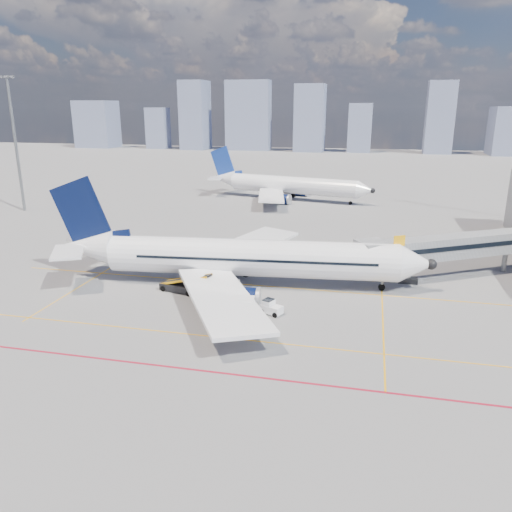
{
  "coord_description": "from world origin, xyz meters",
  "views": [
    {
      "loc": [
        11.92,
        -45.13,
        19.94
      ],
      "look_at": [
        0.08,
        6.59,
        4.0
      ],
      "focal_mm": 35.0,
      "sensor_mm": 36.0,
      "label": 1
    }
  ],
  "objects": [
    {
      "name": "ground",
      "position": [
        0.0,
        0.0,
        0.0
      ],
      "size": [
        420.0,
        420.0,
        0.0
      ],
      "primitive_type": "plane",
      "color": "gray",
      "rests_on": "ground"
    },
    {
      "name": "baggage_tug",
      "position": [
        3.03,
        0.25,
        0.71
      ],
      "size": [
        2.45,
        2.01,
        1.49
      ],
      "rotation": [
        0.0,
        0.0,
        -0.4
      ],
      "color": "white",
      "rests_on": "ground"
    },
    {
      "name": "main_aircraft",
      "position": [
        -2.67,
        7.89,
        3.21
      ],
      "size": [
        44.11,
        38.38,
        12.9
      ],
      "rotation": [
        0.0,
        0.0,
        0.1
      ],
      "color": "white",
      "rests_on": "ground"
    },
    {
      "name": "ramp_worker",
      "position": [
        2.88,
        -4.01,
        0.78
      ],
      "size": [
        0.42,
        0.6,
        1.56
      ],
      "primitive_type": "imported",
      "rotation": [
        0.0,
        0.0,
        1.49
      ],
      "color": "yellow",
      "rests_on": "ground"
    },
    {
      "name": "jet_bridge",
      "position": [
        23.51,
        16.91,
        3.74
      ],
      "size": [
        23.55,
        15.78,
        6.3
      ],
      "color": "#93969B",
      "rests_on": "ground"
    },
    {
      "name": "cargo_dolly",
      "position": [
        -0.11,
        -1.98,
        1.24
      ],
      "size": [
        4.36,
        2.42,
        2.27
      ],
      "rotation": [
        0.0,
        0.0,
        0.15
      ],
      "color": "black",
      "rests_on": "ground"
    },
    {
      "name": "floodlight_mast_nw",
      "position": [
        -55.0,
        40.0,
        13.59
      ],
      "size": [
        3.2,
        0.61,
        25.45
      ],
      "color": "slate",
      "rests_on": "ground"
    },
    {
      "name": "belt_loader",
      "position": [
        -8.0,
        4.07,
        0.67
      ],
      "size": [
        6.49,
        2.88,
        2.6
      ],
      "rotation": [
        0.0,
        0.0,
        -0.24
      ],
      "color": "black",
      "rests_on": "ground"
    },
    {
      "name": "second_aircraft",
      "position": [
        -6.23,
        64.08,
        3.22
      ],
      "size": [
        38.5,
        33.15,
        11.36
      ],
      "rotation": [
        0.0,
        0.0,
        -0.22
      ],
      "color": "white",
      "rests_on": "ground"
    },
    {
      "name": "apron_markings",
      "position": [
        -0.58,
        -3.91,
        0.01
      ],
      "size": [
        90.0,
        35.12,
        0.01
      ],
      "color": "#EFA20C",
      "rests_on": "ground"
    },
    {
      "name": "distant_skyline",
      "position": [
        -10.82,
        190.0,
        12.93
      ],
      "size": [
        257.45,
        15.94,
        31.7
      ],
      "color": "gray",
      "rests_on": "ground"
    }
  ]
}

